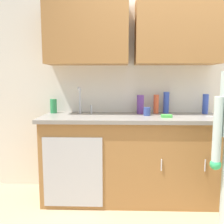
% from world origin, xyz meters
% --- Properties ---
extents(kitchen_wall_with_uppers, '(4.80, 0.44, 2.70)m').
position_xyz_m(kitchen_wall_with_uppers, '(-0.14, 0.99, 1.48)').
color(kitchen_wall_with_uppers, silver).
rests_on(kitchen_wall_with_uppers, ground).
extents(counter_cabinet, '(1.90, 0.62, 0.90)m').
position_xyz_m(counter_cabinet, '(-0.55, 0.70, 0.45)').
color(counter_cabinet, '#9E6B38').
rests_on(counter_cabinet, ground).
extents(countertop, '(1.96, 0.66, 0.04)m').
position_xyz_m(countertop, '(-0.55, 0.70, 0.92)').
color(countertop, gray).
rests_on(countertop, counter_cabinet).
extents(sink, '(0.50, 0.36, 0.35)m').
position_xyz_m(sink, '(-1.10, 0.71, 0.93)').
color(sink, '#B7BABF').
rests_on(sink, counter_cabinet).
extents(bottle_soap, '(0.08, 0.08, 0.22)m').
position_xyz_m(bottle_soap, '(-0.44, 0.87, 1.05)').
color(bottle_soap, '#66388C').
rests_on(bottle_soap, countertop).
extents(bottle_dish_liquid, '(0.07, 0.07, 0.23)m').
position_xyz_m(bottle_dish_liquid, '(0.31, 0.89, 1.05)').
color(bottle_dish_liquid, '#334CB2').
rests_on(bottle_dish_liquid, countertop).
extents(bottle_cleaner_spray, '(0.06, 0.06, 0.22)m').
position_xyz_m(bottle_cleaner_spray, '(-0.25, 0.90, 1.05)').
color(bottle_cleaner_spray, '#E05933').
rests_on(bottle_cleaner_spray, countertop).
extents(bottle_water_tall, '(0.07, 0.07, 0.25)m').
position_xyz_m(bottle_water_tall, '(-0.14, 0.91, 1.07)').
color(bottle_water_tall, '#334CB2').
rests_on(bottle_water_tall, countertop).
extents(bottle_water_short, '(0.08, 0.08, 0.17)m').
position_xyz_m(bottle_water_short, '(-1.46, 0.89, 1.02)').
color(bottle_water_short, '#2D8C4C').
rests_on(bottle_water_short, countertop).
extents(cup_by_sink, '(0.08, 0.08, 0.09)m').
position_xyz_m(cup_by_sink, '(-0.38, 0.72, 0.99)').
color(cup_by_sink, '#33478C').
rests_on(cup_by_sink, countertop).
extents(knife_on_counter, '(0.24, 0.06, 0.01)m').
position_xyz_m(knife_on_counter, '(0.36, 0.65, 0.94)').
color(knife_on_counter, silver).
rests_on(knife_on_counter, countertop).
extents(sponge, '(0.11, 0.07, 0.03)m').
position_xyz_m(sponge, '(-0.19, 0.59, 0.96)').
color(sponge, '#4CBF4C').
rests_on(sponge, countertop).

